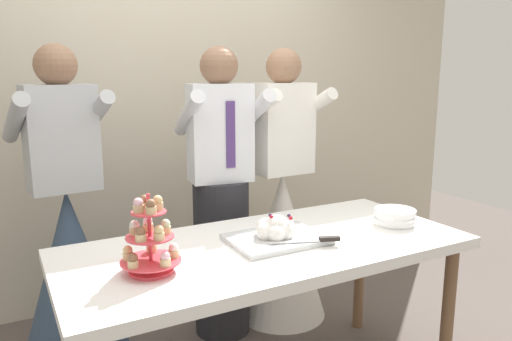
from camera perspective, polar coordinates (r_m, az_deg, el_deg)
The scene contains 8 objects.
rear_wall at distance 3.35m, azimuth -11.03°, elevation 10.07°, with size 5.20×0.10×2.90m, color beige.
dessert_table at distance 2.19m, azimuth 1.37°, elevation -10.39°, with size 1.80×0.80×0.78m.
cupcake_stand at distance 1.87m, azimuth -12.40°, elevation -8.11°, with size 0.23×0.23×0.31m.
main_cake_tray at distance 2.18m, azimuth 2.40°, elevation -7.34°, with size 0.43×0.35×0.13m.
plate_stack at distance 2.51m, azimuth 16.02°, elevation -5.25°, with size 0.21×0.21×0.08m.
person_groom at distance 2.78m, azimuth -4.13°, elevation -4.65°, with size 0.52×0.55×1.66m.
person_bride at distance 3.03m, azimuth 3.08°, elevation -6.54°, with size 0.56×0.56×1.66m.
person_guest at distance 2.79m, azimuth -21.05°, elevation -8.93°, with size 0.56×0.56×1.66m.
Camera 1 is at (-1.02, -1.76, 1.51)m, focal length 33.92 mm.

